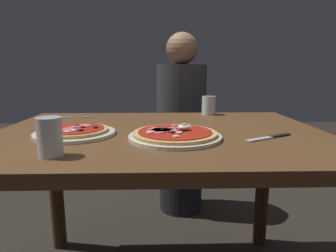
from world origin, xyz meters
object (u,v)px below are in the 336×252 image
(water_glass_far, at_px, (50,139))
(knife, at_px, (271,137))
(dining_table, at_px, (160,158))
(water_glass_near, at_px, (208,107))
(pizza_foreground, at_px, (174,135))
(fork, at_px, (72,117))
(pizza_across_left, at_px, (74,132))
(diner_person, at_px, (181,129))

(water_glass_far, bearing_deg, knife, 15.88)
(dining_table, distance_m, water_glass_near, 0.47)
(pizza_foreground, relative_size, fork, 1.96)
(pizza_across_left, distance_m, water_glass_near, 0.70)
(pizza_foreground, xyz_separation_m, pizza_across_left, (-0.35, 0.06, -0.00))
(fork, bearing_deg, knife, -27.84)
(pizza_foreground, bearing_deg, dining_table, 111.88)
(fork, xyz_separation_m, diner_person, (0.55, 0.51, -0.17))
(water_glass_near, distance_m, knife, 0.52)
(pizza_foreground, bearing_deg, pizza_across_left, 170.38)
(pizza_across_left, bearing_deg, diner_person, 63.23)
(pizza_foreground, relative_size, pizza_across_left, 1.11)
(pizza_foreground, xyz_separation_m, water_glass_near, (0.20, 0.50, 0.03))
(pizza_across_left, xyz_separation_m, knife, (0.67, -0.06, -0.01))
(pizza_across_left, bearing_deg, water_glass_far, -87.84)
(water_glass_near, bearing_deg, fork, -172.83)
(knife, bearing_deg, dining_table, 161.95)
(pizza_across_left, relative_size, fork, 1.76)
(pizza_foreground, relative_size, water_glass_near, 3.34)
(water_glass_far, bearing_deg, pizza_foreground, 29.25)
(water_glass_near, distance_m, water_glass_far, 0.87)
(water_glass_far, xyz_separation_m, fork, (-0.12, 0.61, -0.04))
(dining_table, relative_size, pizza_foreground, 3.95)
(knife, bearing_deg, water_glass_far, -164.12)
(dining_table, distance_m, pizza_foreground, 0.18)
(diner_person, bearing_deg, dining_table, 80.08)
(dining_table, bearing_deg, water_glass_near, 56.90)
(pizza_across_left, distance_m, knife, 0.68)
(water_glass_near, relative_size, water_glass_far, 0.88)
(water_glass_far, distance_m, diner_person, 1.22)
(diner_person, bearing_deg, water_glass_far, 68.98)
(water_glass_far, bearing_deg, fork, 101.54)
(fork, bearing_deg, dining_table, -35.48)
(dining_table, height_order, water_glass_near, water_glass_near)
(dining_table, distance_m, fork, 0.52)
(dining_table, relative_size, pizza_across_left, 4.38)
(dining_table, height_order, pizza_across_left, pizza_across_left)
(fork, bearing_deg, pizza_foreground, -42.07)
(pizza_across_left, height_order, fork, pizza_across_left)
(dining_table, xyz_separation_m, pizza_foreground, (0.05, -0.12, 0.12))
(water_glass_far, xyz_separation_m, diner_person, (0.43, 1.12, -0.21))
(dining_table, height_order, diner_person, diner_person)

